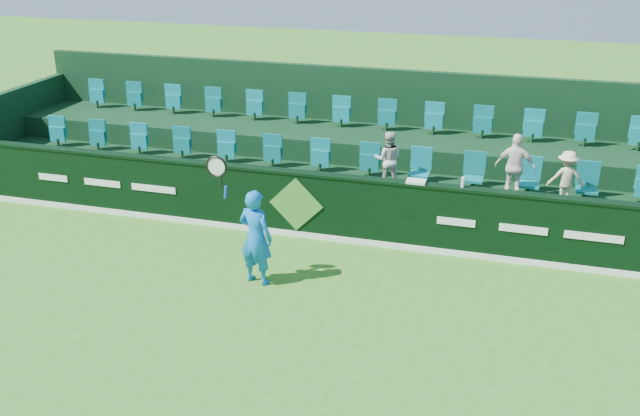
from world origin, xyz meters
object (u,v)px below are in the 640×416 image
(spectator_left, at_px, (388,159))
(spectator_middle, at_px, (515,167))
(towel, at_px, (416,181))
(tennis_player, at_px, (255,236))
(spectator_right, at_px, (566,178))
(drinks_bottle, at_px, (463,182))

(spectator_left, bearing_deg, spectator_middle, 170.85)
(towel, bearing_deg, spectator_left, 123.67)
(tennis_player, bearing_deg, towel, 40.79)
(tennis_player, height_order, spectator_right, tennis_player)
(spectator_right, height_order, towel, spectator_right)
(tennis_player, distance_m, spectator_middle, 5.27)
(spectator_right, bearing_deg, tennis_player, 22.45)
(towel, bearing_deg, tennis_player, -139.21)
(spectator_right, relative_size, drinks_bottle, 5.40)
(spectator_left, relative_size, drinks_bottle, 5.91)
(tennis_player, height_order, drinks_bottle, tennis_player)
(spectator_right, xyz_separation_m, drinks_bottle, (-1.84, -1.12, 0.12))
(tennis_player, bearing_deg, spectator_middle, 37.65)
(spectator_right, bearing_deg, spectator_middle, -9.67)
(tennis_player, height_order, spectator_middle, tennis_player)
(spectator_left, bearing_deg, drinks_bottle, 135.75)
(spectator_left, relative_size, spectator_right, 1.10)
(tennis_player, relative_size, spectator_right, 2.20)
(spectator_left, bearing_deg, spectator_right, 170.85)
(spectator_left, relative_size, towel, 3.28)
(spectator_left, height_order, drinks_bottle, spectator_left)
(spectator_middle, relative_size, spectator_right, 1.24)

